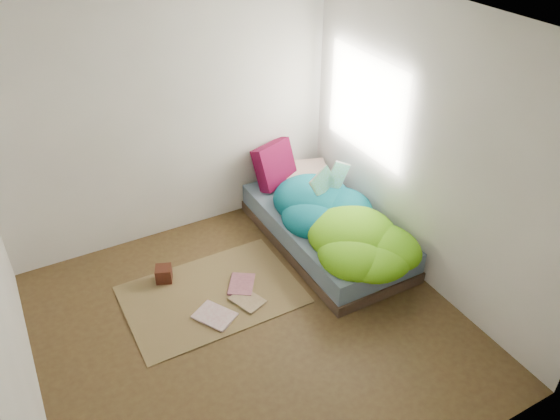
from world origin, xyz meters
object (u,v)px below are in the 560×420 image
object	(u,v)px
bed	(325,230)
open_book	(331,170)
floor_book_a	(206,325)
floor_book_b	(229,284)
pillow_magenta	(275,165)
wooden_box	(164,274)

from	to	relation	value
bed	open_book	world-z (taller)	open_book
floor_book_a	floor_book_b	bearing A→B (deg)	13.54
pillow_magenta	floor_book_a	distance (m)	2.05
wooden_box	floor_book_b	world-z (taller)	wooden_box
open_book	wooden_box	world-z (taller)	open_book
open_book	wooden_box	size ratio (longest dim) A/B	2.90
wooden_box	floor_book_b	distance (m)	0.65
wooden_box	floor_book_b	bearing A→B (deg)	-35.73
open_book	floor_book_a	bearing A→B (deg)	-169.35
floor_book_b	floor_book_a	bearing A→B (deg)	-102.14
wooden_box	pillow_magenta	bearing A→B (deg)	21.29
open_book	floor_book_b	world-z (taller)	open_book
floor_book_a	floor_book_b	xyz separation A→B (m)	(0.40, 0.39, 0.00)
open_book	wooden_box	bearing A→B (deg)	165.71
wooden_box	floor_book_a	distance (m)	0.78
bed	pillow_magenta	world-z (taller)	pillow_magenta
pillow_magenta	floor_book_a	size ratio (longest dim) A/B	1.39
pillow_magenta	floor_book_a	world-z (taller)	pillow_magenta
bed	wooden_box	xyz separation A→B (m)	(-1.70, 0.24, -0.08)
pillow_magenta	bed	bearing A→B (deg)	-99.94
floor_book_a	pillow_magenta	bearing A→B (deg)	13.21
pillow_magenta	open_book	xyz separation A→B (m)	(0.25, -0.74, 0.23)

